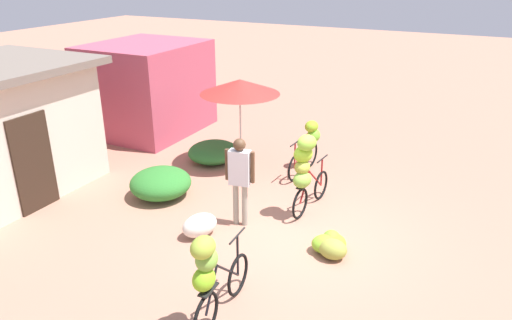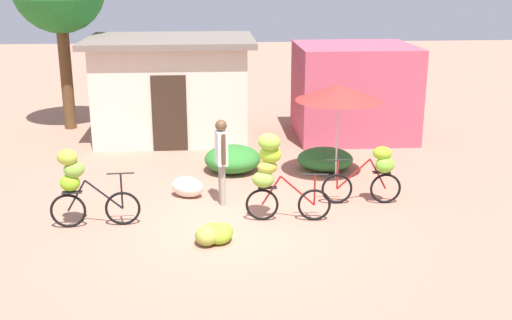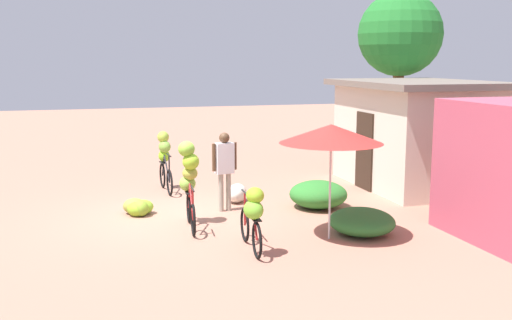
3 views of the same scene
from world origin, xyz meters
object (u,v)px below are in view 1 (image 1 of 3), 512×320
object	(u,v)px
bicycle_leftmost	(211,272)
person_vendor	(240,173)
market_umbrella	(240,87)
bicycle_near_pile	(305,168)
banana_pile_on_ground	(331,245)
produce_sack	(200,225)
shop_pink	(147,88)
bicycle_center_loaded	(309,142)

from	to	relation	value
bicycle_leftmost	person_vendor	distance (m)	2.83
market_umbrella	person_vendor	bearing A→B (deg)	-151.86
market_umbrella	person_vendor	world-z (taller)	market_umbrella
bicycle_near_pile	banana_pile_on_ground	size ratio (longest dim) A/B	2.35
banana_pile_on_ground	person_vendor	distance (m)	2.11
bicycle_leftmost	produce_sack	world-z (taller)	bicycle_leftmost
shop_pink	produce_sack	world-z (taller)	shop_pink
produce_sack	bicycle_near_pile	bearing A→B (deg)	-40.66
bicycle_center_loaded	shop_pink	bearing A→B (deg)	82.19
person_vendor	bicycle_near_pile	bearing A→B (deg)	-45.74
bicycle_near_pile	bicycle_center_loaded	distance (m)	2.31
market_umbrella	bicycle_leftmost	world-z (taller)	market_umbrella
produce_sack	person_vendor	world-z (taller)	person_vendor
market_umbrella	person_vendor	size ratio (longest dim) A/B	1.23
bicycle_center_loaded	banana_pile_on_ground	bearing A→B (deg)	-152.94
shop_pink	bicycle_center_loaded	distance (m)	5.48
bicycle_leftmost	person_vendor	bearing A→B (deg)	20.38
bicycle_center_loaded	person_vendor	bearing A→B (deg)	175.91
shop_pink	bicycle_near_pile	distance (m)	6.79
market_umbrella	bicycle_center_loaded	distance (m)	2.12
bicycle_center_loaded	market_umbrella	bearing A→B (deg)	106.02
bicycle_center_loaded	produce_sack	bearing A→B (deg)	169.80
bicycle_near_pile	person_vendor	world-z (taller)	person_vendor
banana_pile_on_ground	shop_pink	bearing A→B (deg)	60.44
market_umbrella	produce_sack	bearing A→B (deg)	-164.32
bicycle_near_pile	market_umbrella	bearing A→B (deg)	54.16
bicycle_leftmost	produce_sack	size ratio (longest dim) A/B	2.36
shop_pink	bicycle_near_pile	size ratio (longest dim) A/B	1.86
shop_pink	bicycle_leftmost	size ratio (longest dim) A/B	1.94
produce_sack	person_vendor	xyz separation A→B (m)	(0.72, -0.47, 0.87)
person_vendor	shop_pink	bearing A→B (deg)	53.48
banana_pile_on_ground	market_umbrella	bearing A→B (deg)	49.63
bicycle_near_pile	banana_pile_on_ground	xyz separation A→B (m)	(-1.10, -0.94, -0.86)
bicycle_near_pile	bicycle_center_loaded	bearing A→B (deg)	18.58
market_umbrella	person_vendor	distance (m)	3.12
produce_sack	bicycle_center_loaded	bearing A→B (deg)	-10.20
market_umbrella	person_vendor	xyz separation A→B (m)	(-2.63, -1.41, -0.91)
bicycle_near_pile	banana_pile_on_ground	distance (m)	1.68
produce_sack	market_umbrella	bearing A→B (deg)	15.68
bicycle_leftmost	bicycle_near_pile	xyz separation A→B (m)	(3.57, 0.03, 0.15)
market_umbrella	bicycle_leftmost	distance (m)	5.89
produce_sack	bicycle_leftmost	bearing A→B (deg)	-142.99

